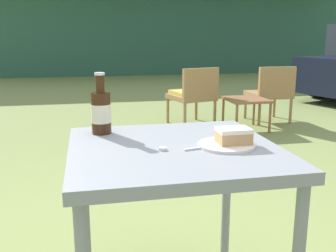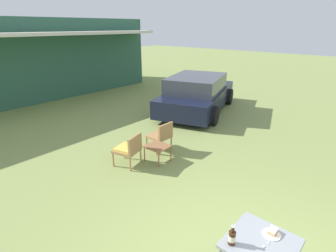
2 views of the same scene
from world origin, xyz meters
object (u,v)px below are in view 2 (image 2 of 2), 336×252
at_px(wicker_chair_cushioned, 129,148).
at_px(garden_side_table, 158,147).
at_px(cake_on_plate, 272,232).
at_px(patio_table, 260,248).
at_px(parked_car, 197,94).
at_px(cola_bottle_near, 232,237).
at_px(wicker_chair_plain, 161,135).

distance_m(wicker_chair_cushioned, garden_side_table, 0.67).
bearing_deg(cake_on_plate, patio_table, 167.57).
bearing_deg(parked_car, cola_bottle_near, -160.19).
bearing_deg(parked_car, wicker_chair_cushioned, 177.49).
bearing_deg(wicker_chair_plain, patio_table, 58.67).
xyz_separation_m(parked_car, cake_on_plate, (-5.24, -4.75, 0.13)).
distance_m(wicker_chair_plain, garden_side_table, 0.58).
distance_m(garden_side_table, cake_on_plate, 3.48).
xyz_separation_m(wicker_chair_plain, patio_table, (-2.08, -3.43, 0.24)).
distance_m(parked_car, patio_table, 7.19).
height_order(patio_table, cola_bottle_near, cola_bottle_near).
bearing_deg(patio_table, cake_on_plate, -12.43).
bearing_deg(cola_bottle_near, wicker_chair_plain, 53.92).
height_order(wicker_chair_cushioned, cola_bottle_near, cola_bottle_near).
xyz_separation_m(garden_side_table, cola_bottle_near, (-1.85, -2.87, 0.49)).
relative_size(cake_on_plate, cola_bottle_near, 0.84).
xyz_separation_m(wicker_chair_cushioned, cake_on_plate, (-0.84, -3.50, 0.35)).
height_order(garden_side_table, cake_on_plate, cake_on_plate).
relative_size(wicker_chair_cushioned, garden_side_table, 1.46).
distance_m(parked_car, cake_on_plate, 7.07).
relative_size(parked_car, wicker_chair_cushioned, 6.14).
bearing_deg(garden_side_table, cake_on_plate, -114.08).
xyz_separation_m(wicker_chair_plain, cake_on_plate, (-1.89, -3.48, 0.35)).
xyz_separation_m(patio_table, cake_on_plate, (0.20, -0.04, 0.11)).
bearing_deg(wicker_chair_cushioned, cola_bottle_near, 53.10).
bearing_deg(cake_on_plate, cola_bottle_near, 147.18).
bearing_deg(parked_car, wicker_chair_plain, -177.54).
relative_size(garden_side_table, patio_table, 0.68).
xyz_separation_m(wicker_chair_plain, garden_side_table, (-0.48, -0.33, -0.08)).
height_order(parked_car, wicker_chair_cushioned, parked_car).
height_order(wicker_chair_cushioned, cake_on_plate, cake_on_plate).
height_order(garden_side_table, cola_bottle_near, cola_bottle_near).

